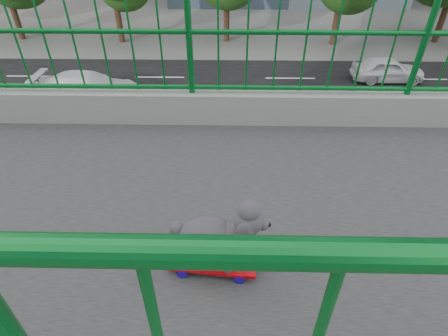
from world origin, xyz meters
The scene contains 7 objects.
road centered at (-13.00, 0.00, 0.01)m, with size 18.00×90.00×0.02m, color black.
skateboard centered at (0.38, 4.27, 7.05)m, with size 0.20×0.52×0.07m.
poodle centered at (0.38, 4.29, 7.31)m, with size 0.26×0.54×0.45m.
car_2 centered at (-12.40, -1.19, 0.69)m, with size 2.28×4.94×1.37m, color gray.
car_3 centered at (-15.60, -3.08, 0.80)m, with size 2.24×5.50×1.60m, color white.
car_4 centered at (-18.80, 13.67, 0.70)m, with size 1.66×4.12×1.40m, color white.
car_5 centered at (-6.00, 6.84, 0.76)m, with size 1.62×4.64×1.53m, color gray.
Camera 1 is at (1.68, 4.36, 8.74)m, focal length 28.53 mm.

